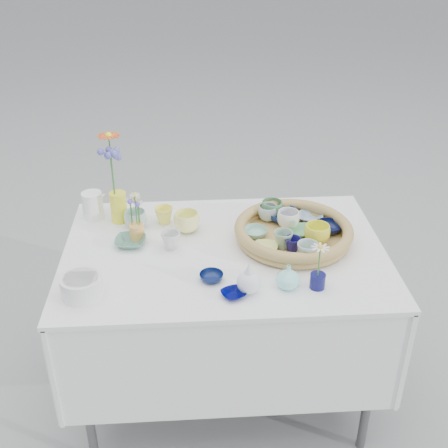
{
  "coord_description": "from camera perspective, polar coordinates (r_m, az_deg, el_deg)",
  "views": [
    {
      "loc": [
        -0.12,
        -1.86,
        1.94
      ],
      "look_at": [
        0.0,
        0.02,
        0.87
      ],
      "focal_mm": 45.0,
      "sensor_mm": 36.0,
      "label": 1
    }
  ],
  "objects": [
    {
      "name": "wicker_tray",
      "position": [
        2.26,
        7.05,
        -0.86
      ],
      "size": [
        0.47,
        0.47,
        0.08
      ],
      "primitive_type": null,
      "color": "#A2824E",
      "rests_on": "display_table"
    },
    {
      "name": "hydrangea",
      "position": [
        2.34,
        -11.27,
        4.93
      ],
      "size": [
        0.08,
        0.08,
        0.25
      ],
      "primitive_type": null,
      "rotation": [
        0.0,
        0.0,
        0.14
      ],
      "color": "#585BB6",
      "rests_on": "tall_vase_yellow"
    },
    {
      "name": "loose_ceramic_1",
      "position": [
        2.31,
        -3.8,
        0.21
      ],
      "size": [
        0.14,
        0.14,
        0.08
      ],
      "primitive_type": "imported",
      "rotation": [
        0.0,
        0.0,
        -0.4
      ],
      "color": "#FFFD8E",
      "rests_on": "display_table"
    },
    {
      "name": "tray_ceramic_8",
      "position": [
        2.4,
        8.77,
        0.68
      ],
      "size": [
        0.14,
        0.14,
        0.03
      ],
      "primitive_type": "imported",
      "rotation": [
        0.0,
        0.0,
        -0.34
      ],
      "color": "#90ACCD",
      "rests_on": "wicker_tray"
    },
    {
      "name": "ground",
      "position": [
        2.69,
        0.03,
        -16.52
      ],
      "size": [
        80.0,
        80.0,
        0.0
      ],
      "primitive_type": "plane",
      "color": "gray"
    },
    {
      "name": "tray_ceramic_3",
      "position": [
        2.29,
        7.98,
        -0.77
      ],
      "size": [
        0.12,
        0.12,
        0.03
      ],
      "primitive_type": "imported",
      "rotation": [
        0.0,
        0.0,
        0.1
      ],
      "color": "#569B61",
      "rests_on": "wicker_tray"
    },
    {
      "name": "bud_vase_cobalt",
      "position": [
        2.01,
        9.49,
        -5.72
      ],
      "size": [
        0.06,
        0.06,
        0.06
      ],
      "primitive_type": "cylinder",
      "rotation": [
        0.0,
        0.0,
        -0.15
      ],
      "color": "#0E0F4B",
      "rests_on": "display_table"
    },
    {
      "name": "tray_ceramic_10",
      "position": [
        2.17,
        4.28,
        -2.39
      ],
      "size": [
        0.11,
        0.11,
        0.02
      ],
      "primitive_type": "imported",
      "rotation": [
        0.0,
        0.0,
        -0.16
      ],
      "color": "#DEE175",
      "rests_on": "wicker_tray"
    },
    {
      "name": "tray_ceramic_12",
      "position": [
        2.39,
        4.89,
        1.48
      ],
      "size": [
        0.1,
        0.1,
        0.07
      ],
      "primitive_type": "imported",
      "rotation": [
        0.0,
        0.0,
        -0.1
      ],
      "color": "#467C54",
      "rests_on": "wicker_tray"
    },
    {
      "name": "daisy_posy",
      "position": [
        2.25,
        -9.06,
        1.47
      ],
      "size": [
        0.1,
        0.1,
        0.13
      ],
      "primitive_type": null,
      "rotation": [
        0.0,
        0.0,
        0.37
      ],
      "color": "silver",
      "rests_on": "daisy_cup"
    },
    {
      "name": "loose_ceramic_4",
      "position": [
        2.03,
        -1.29,
        -5.4
      ],
      "size": [
        0.1,
        0.1,
        0.03
      ],
      "primitive_type": "imported",
      "rotation": [
        0.0,
        0.0,
        0.21
      ],
      "color": "#0A174A",
      "rests_on": "display_table"
    },
    {
      "name": "loose_ceramic_0",
      "position": [
        2.39,
        -6.11,
        0.9
      ],
      "size": [
        0.08,
        0.08,
        0.07
      ],
      "primitive_type": "imported",
      "rotation": [
        0.0,
        0.0,
        0.08
      ],
      "color": "#FFF55A",
      "rests_on": "display_table"
    },
    {
      "name": "gerbera",
      "position": [
        2.34,
        -11.34,
        5.93
      ],
      "size": [
        0.11,
        0.11,
        0.27
      ],
      "primitive_type": null,
      "rotation": [
        0.0,
        0.0,
        0.1
      ],
      "color": "#E6521C",
      "rests_on": "tall_vase_yellow"
    },
    {
      "name": "bud_vase_paleblue",
      "position": [
        1.94,
        2.54,
        -5.39
      ],
      "size": [
        0.11,
        0.11,
        0.13
      ],
      "primitive_type": null,
      "rotation": [
        0.0,
        0.0,
        -0.37
      ],
      "color": "silver",
      "rests_on": "display_table"
    },
    {
      "name": "loose_ceramic_2",
      "position": [
        2.26,
        -9.48,
        -1.79
      ],
      "size": [
        0.13,
        0.13,
        0.03
      ],
      "primitive_type": "imported",
      "rotation": [
        0.0,
        0.0,
        -0.09
      ],
      "color": "#4D806C",
      "rests_on": "display_table"
    },
    {
      "name": "display_table",
      "position": [
        2.69,
        0.03,
        -16.52
      ],
      "size": [
        1.26,
        0.86,
        0.77
      ],
      "primitive_type": null,
      "color": "white",
      "rests_on": "ground"
    },
    {
      "name": "tray_ceramic_7",
      "position": [
        2.32,
        6.54,
        0.47
      ],
      "size": [
        0.1,
        0.1,
        0.07
      ],
      "primitive_type": "imported",
      "rotation": [
        0.0,
        0.0,
        -0.07
      ],
      "color": "white",
      "rests_on": "wicker_tray"
    },
    {
      "name": "tray_ceramic_2",
      "position": [
        2.22,
        9.43,
        -1.02
      ],
      "size": [
        0.11,
        0.11,
        0.08
      ],
      "primitive_type": "imported",
      "rotation": [
        0.0,
        0.0,
        -0.13
      ],
      "color": "yellow",
      "rests_on": "wicker_tray"
    },
    {
      "name": "daisy_cup",
      "position": [
        2.29,
        -8.84,
        -0.79
      ],
      "size": [
        0.06,
        0.06,
        0.06
      ],
      "primitive_type": "cylinder",
      "rotation": [
        0.0,
        0.0,
        -0.07
      ],
      "color": "#FBB352",
      "rests_on": "display_table"
    },
    {
      "name": "tray_ceramic_1",
      "position": [
        2.32,
        10.48,
        -0.39
      ],
      "size": [
        0.12,
        0.12,
        0.04
      ],
      "primitive_type": "imported",
      "rotation": [
        0.0,
        0.0,
        -0.06
      ],
      "color": "#080F36",
      "rests_on": "wicker_tray"
    },
    {
      "name": "bud_vase_seafoam",
      "position": [
        1.99,
        6.53,
        -5.31
      ],
      "size": [
        0.09,
        0.09,
        0.09
      ],
      "primitive_type": "imported",
      "rotation": [
        0.0,
        0.0,
        -0.04
      ],
      "color": "#91EAE6",
      "rests_on": "display_table"
    },
    {
      "name": "tray_ceramic_5",
      "position": [
        2.25,
        3.14,
        -0.89
      ],
      "size": [
        0.12,
        0.12,
        0.03
      ],
      "primitive_type": "imported",
      "rotation": [
        0.0,
        0.0,
        -0.22
      ],
      "color": "#86BBA8",
      "rests_on": "wicker_tray"
    },
    {
      "name": "loose_ceramic_5",
      "position": [
        2.37,
        -8.98,
        0.48
      ],
      "size": [
        0.12,
        0.12,
        0.07
      ],
      "primitive_type": "imported",
      "rotation": [
        0.0,
        0.0,
        0.43
      ],
      "color": "#A4C3BC",
      "rests_on": "display_table"
    },
    {
      "name": "loose_ceramic_3",
      "position": [
        2.21,
        -5.42,
        -1.68
      ],
      "size": [
        0.09,
        0.09,
        0.07
      ],
      "primitive_type": "imported",
      "rotation": [
        0.0,
        0.0,
        -0.28
      ],
      "color": "silver",
      "rests_on": "display_table"
    },
    {
      "name": "loose_ceramic_6",
      "position": [
        1.95,
        0.96,
        -7.13
      ],
      "size": [
        0.11,
        0.11,
        0.02
      ],
      "primitive_type": "imported",
      "rotation": [
        0.0,
        0.0,
        0.43
      ],
      "color": "#000353",
      "rests_on": "display_table"
    },
    {
      "name": "tall_vase_yellow",
      "position": [
        2.41,
        -10.65,
        1.71
      ],
      "size": [
        0.08,
        0.08,
        0.13
      ],
      "primitive_type": "cylinder",
      "rotation": [
        0.0,
        0.0,
        -0.12
      ],
      "color": "yellow",
      "rests_on": "display_table"
    },
    {
      "name": "tray_ceramic_0",
      "position": [
        2.38,
        5.95,
        0.88
      ],
      "size": [
        0.17,
        0.17,
        0.04
      ],
      "primitive_type": "imported",
      "rotation": [
        0.0,
        0.0,
        0.33
      ],
      "color": "navy",
      "rests_on": "wicker_tray"
    },
    {
      "name": "white_pitcher",
      "position": [
        2.47,
        -13.18,
        1.86
      ],
      "size": [
        0.14,
        0.11,
        0.12
      ],
      "primitive_type": null,
      "rotation": [
        0.0,
        0.0,
        0.18
      ],
      "color": "white",
      "rests_on": "display_table"
    },
    {
      "name": "single_daisy",
      "position": [
        1.96,
        9.64,
        -3.79
      ],
      "size": [
        0.1,
        0.1,
        0.13
      ],
      "primitive_type": null,
      "rotation": [
        0.0,
        0.0,
        0.43
      ],
      "color": "white",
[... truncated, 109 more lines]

